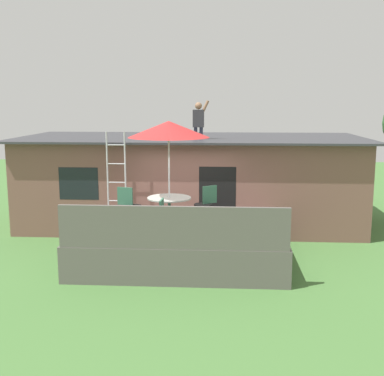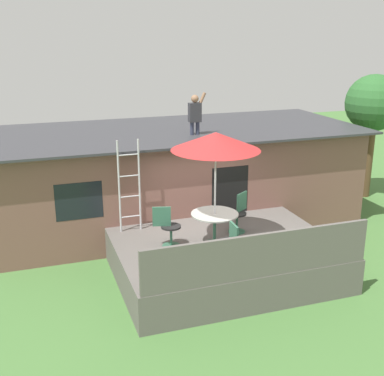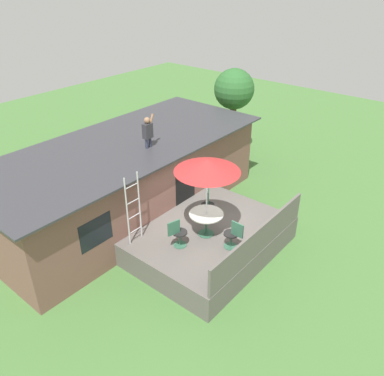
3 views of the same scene
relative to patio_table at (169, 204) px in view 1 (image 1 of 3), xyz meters
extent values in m
plane|color=#477538|center=(0.27, 0.18, -1.39)|extent=(40.00, 40.00, 0.00)
cube|color=brown|center=(0.27, 3.78, -0.06)|extent=(10.00, 4.00, 2.65)
cube|color=#38383D|center=(0.27, 3.78, 1.29)|extent=(10.50, 4.50, 0.06)
cube|color=black|center=(-2.71, 1.79, 0.16)|extent=(1.10, 0.03, 0.90)
cube|color=black|center=(1.12, 1.79, -0.34)|extent=(1.00, 0.03, 2.00)
cube|color=#605B56|center=(0.27, 0.18, -0.99)|extent=(4.83, 3.88, 0.80)
cube|color=#605B56|center=(0.27, -1.71, -0.14)|extent=(4.73, 0.08, 0.90)
cylinder|color=#33664C|center=(0.00, 0.00, -0.57)|extent=(0.48, 0.48, 0.03)
cylinder|color=#33664C|center=(0.00, 0.00, -0.22)|extent=(0.07, 0.07, 0.71)
cylinder|color=#999E93|center=(0.00, 0.00, 0.14)|extent=(1.04, 1.04, 0.03)
cylinder|color=silver|center=(0.00, 0.00, 0.61)|extent=(0.04, 0.04, 2.40)
cone|color=red|center=(0.00, 0.00, 1.76)|extent=(1.90, 1.90, 0.38)
cylinder|color=silver|center=(-1.81, 1.44, 0.51)|extent=(0.04, 0.04, 2.20)
cylinder|color=silver|center=(-1.33, 1.44, 0.51)|extent=(0.04, 0.04, 2.20)
cylinder|color=silver|center=(-1.57, 1.44, -0.24)|extent=(0.48, 0.03, 0.03)
cylinder|color=silver|center=(-1.57, 1.44, 0.26)|extent=(0.48, 0.03, 0.03)
cylinder|color=silver|center=(-1.57, 1.44, 0.76)|extent=(0.48, 0.03, 0.03)
cylinder|color=silver|center=(-1.57, 1.44, 1.26)|extent=(0.48, 0.03, 0.03)
cylinder|color=#33384C|center=(0.46, 2.88, 1.49)|extent=(0.10, 0.10, 0.34)
cylinder|color=#33384C|center=(0.62, 2.88, 1.49)|extent=(0.10, 0.10, 0.34)
cube|color=#333338|center=(0.54, 2.88, 1.91)|extent=(0.32, 0.20, 0.50)
sphere|color=#997051|center=(0.54, 2.88, 2.27)|extent=(0.20, 0.20, 0.20)
cylinder|color=#997051|center=(0.72, 2.88, 2.21)|extent=(0.26, 0.08, 0.44)
cylinder|color=#33664C|center=(-0.93, 0.25, -0.58)|extent=(0.40, 0.40, 0.02)
cylinder|color=#33664C|center=(-0.93, 0.25, -0.36)|extent=(0.06, 0.06, 0.44)
cylinder|color=black|center=(-0.93, 0.25, -0.13)|extent=(0.44, 0.44, 0.04)
cube|color=#33664C|center=(-1.12, 0.30, 0.11)|extent=(0.40, 0.14, 0.44)
cylinder|color=#33664C|center=(0.77, 0.54, -0.58)|extent=(0.40, 0.40, 0.02)
cylinder|color=#33664C|center=(0.77, 0.54, -0.36)|extent=(0.06, 0.06, 0.44)
cylinder|color=black|center=(0.77, 0.54, -0.13)|extent=(0.44, 0.44, 0.04)
cube|color=#33664C|center=(0.94, 0.65, 0.11)|extent=(0.35, 0.26, 0.44)
cylinder|color=#33664C|center=(-0.03, -0.94, -0.58)|extent=(0.40, 0.40, 0.02)
cylinder|color=#33664C|center=(-0.03, -0.94, -0.36)|extent=(0.06, 0.06, 0.44)
cylinder|color=black|center=(-0.03, -0.94, -0.13)|extent=(0.44, 0.44, 0.04)
cube|color=#33664C|center=(-0.04, -1.14, 0.11)|extent=(0.05, 0.40, 0.44)
camera|label=1|loc=(1.28, -11.40, 2.40)|focal=46.22mm
camera|label=2|loc=(-3.81, -9.58, 3.97)|focal=47.07mm
camera|label=3|loc=(-7.91, -5.98, 6.63)|focal=37.07mm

